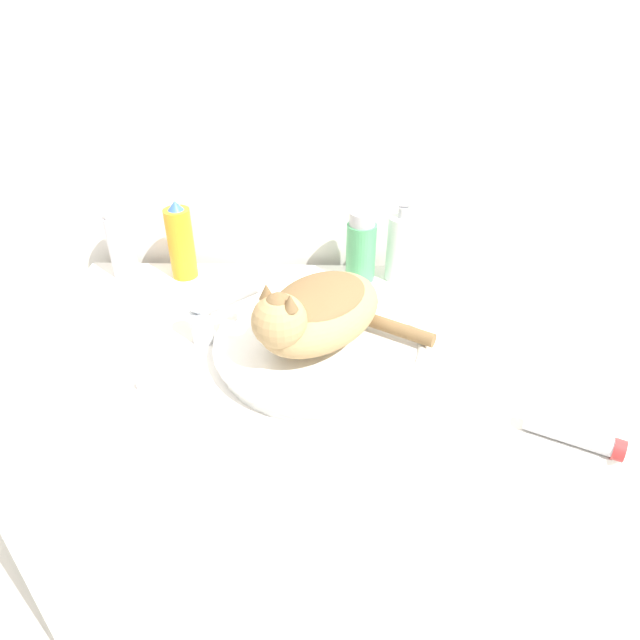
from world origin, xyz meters
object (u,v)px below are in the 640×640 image
object	(u,v)px
soap_bar	(161,378)
spray_bottle_trigger	(181,242)
mouthwash_bottle	(361,247)
cream_tube	(575,436)
soap_pump_bottle	(400,248)
lotion_bottle_white	(120,239)
faucet	(207,313)
cat	(316,311)

from	to	relation	value
soap_bar	spray_bottle_trigger	bearing A→B (deg)	96.34
mouthwash_bottle	cream_tube	size ratio (longest dim) A/B	1.11
soap_pump_bottle	soap_bar	xyz separation A→B (m)	(-0.48, -0.41, -0.07)
soap_pump_bottle	lotion_bottle_white	size ratio (longest dim) A/B	1.01
faucet	lotion_bottle_white	distance (m)	0.38
spray_bottle_trigger	mouthwash_bottle	bearing A→B (deg)	0.00
spray_bottle_trigger	mouthwash_bottle	size ratio (longest dim) A/B	1.13
soap_pump_bottle	cream_tube	bearing A→B (deg)	-65.81
lotion_bottle_white	soap_bar	xyz separation A→B (m)	(0.19, -0.41, -0.09)
lotion_bottle_white	cream_tube	distance (m)	1.06
cat	soap_pump_bottle	size ratio (longest dim) A/B	1.95
soap_bar	faucet	bearing A→B (deg)	62.34
cat	soap_bar	xyz separation A→B (m)	(-0.29, -0.09, -0.10)
spray_bottle_trigger	lotion_bottle_white	world-z (taller)	same
cream_tube	soap_bar	size ratio (longest dim) A/B	2.02
mouthwash_bottle	soap_bar	bearing A→B (deg)	-133.52
spray_bottle_trigger	cream_tube	world-z (taller)	spray_bottle_trigger
faucet	spray_bottle_trigger	distance (m)	0.30
spray_bottle_trigger	lotion_bottle_white	bearing A→B (deg)	180.00
cat	soap_bar	world-z (taller)	cat
soap_bar	mouthwash_bottle	bearing A→B (deg)	46.48
cream_tube	soap_bar	xyz separation A→B (m)	(-0.72, 0.14, -0.00)
spray_bottle_trigger	soap_bar	xyz separation A→B (m)	(0.05, -0.41, -0.08)
cat	spray_bottle_trigger	world-z (taller)	cat
faucet	spray_bottle_trigger	world-z (taller)	spray_bottle_trigger
faucet	cream_tube	world-z (taller)	faucet
cream_tube	soap_pump_bottle	bearing A→B (deg)	114.19
faucet	lotion_bottle_white	world-z (taller)	lotion_bottle_white
cat	faucet	xyz separation A→B (m)	(-0.22, 0.04, -0.04)
cat	cream_tube	distance (m)	0.49
spray_bottle_trigger	cream_tube	distance (m)	0.94
mouthwash_bottle	faucet	bearing A→B (deg)	-139.07
faucet	cream_tube	distance (m)	0.71
mouthwash_bottle	spray_bottle_trigger	bearing A→B (deg)	180.00
faucet	soap_bar	world-z (taller)	faucet
spray_bottle_trigger	soap_bar	size ratio (longest dim) A/B	2.54
soap_pump_bottle	lotion_bottle_white	bearing A→B (deg)	180.00
lotion_bottle_white	cream_tube	bearing A→B (deg)	-30.70
faucet	cream_tube	bearing A→B (deg)	-13.85
spray_bottle_trigger	lotion_bottle_white	xyz separation A→B (m)	(-0.15, 0.00, 0.01)
faucet	soap_pump_bottle	distance (m)	0.49
soap_pump_bottle	cat	bearing A→B (deg)	-120.66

